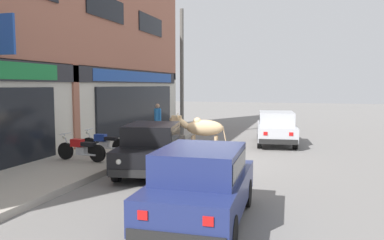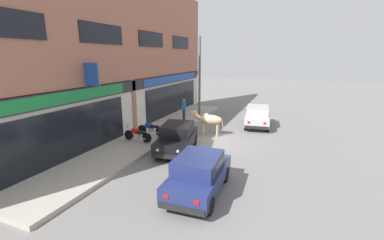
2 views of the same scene
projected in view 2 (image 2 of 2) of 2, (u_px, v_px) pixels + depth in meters
name	position (u px, v px, depth m)	size (l,w,h in m)	color
ground_plane	(209.00, 141.00, 15.01)	(90.00, 90.00, 0.00)	slate
sidewalk	(155.00, 133.00, 16.31)	(19.00, 2.91, 0.18)	#A8A093
shop_building	(128.00, 57.00, 15.80)	(23.00, 1.40, 9.95)	#9E604C
cow	(209.00, 120.00, 15.92)	(0.71, 2.15, 1.61)	tan
car_0	(199.00, 172.00, 9.17)	(3.67, 1.75, 1.46)	black
car_1	(257.00, 115.00, 17.99)	(3.75, 2.03, 1.46)	black
car_2	(177.00, 136.00, 13.31)	(3.81, 2.25, 1.46)	black
motorcycle_0	(138.00, 135.00, 14.41)	(0.52, 1.81, 0.88)	black
motorcycle_1	(151.00, 129.00, 15.55)	(0.52, 1.81, 0.88)	black
pedestrian	(184.00, 107.00, 18.97)	(0.33, 0.42, 1.60)	#2D2D33
utility_pole	(200.00, 78.00, 19.67)	(0.18, 0.18, 6.09)	#595651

